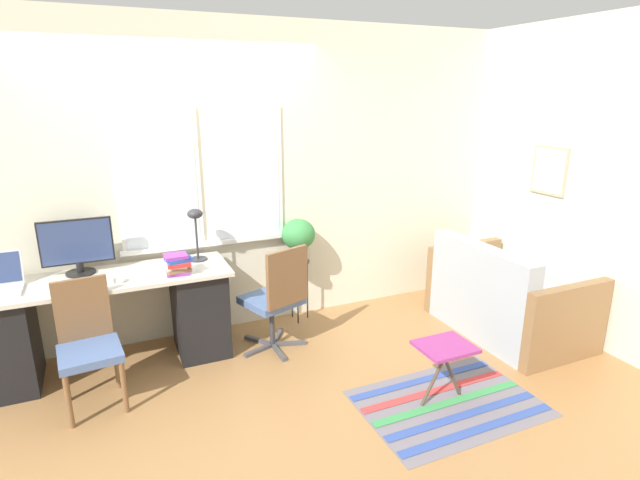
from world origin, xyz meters
TOP-DOWN VIEW (x-y plane):
  - ground_plane at (0.00, 0.00)m, footprint 14.00×14.00m
  - wall_back_with_window at (0.01, 0.67)m, footprint 9.00×0.12m
  - wall_right_with_picture at (3.17, -0.00)m, footprint 0.08×9.00m
  - desk at (-0.65, 0.30)m, footprint 1.88×0.60m
  - laptop at (-1.31, 0.31)m, footprint 0.29×0.32m
  - monitor at (-0.80, 0.46)m, footprint 0.51×0.22m
  - keyboard at (-0.77, 0.17)m, footprint 0.38×0.12m
  - mouse at (-0.51, 0.15)m, footprint 0.05×0.08m
  - desk_lamp at (0.09, 0.43)m, footprint 0.15×0.15m
  - book_stack at (-0.11, 0.14)m, footprint 0.21×0.18m
  - desk_chair_wooden at (-0.78, -0.15)m, footprint 0.43×0.44m
  - office_chair_swivel at (0.64, 0.03)m, footprint 0.56×0.55m
  - couch_loveseat at (2.62, -0.48)m, footprint 0.84×1.34m
  - plant_stand at (1.02, 0.51)m, footprint 0.20×0.20m
  - potted_plant at (1.02, 0.51)m, footprint 0.31×0.31m
  - floor_rug_striped at (1.48, -1.18)m, footprint 1.24×0.86m
  - folding_stool at (1.46, -1.13)m, footprint 0.37×0.32m

SIDE VIEW (x-z plane):
  - ground_plane at x=0.00m, z-range 0.00..0.00m
  - floor_rug_striped at x=1.48m, z-range 0.00..0.01m
  - couch_loveseat at x=2.62m, z-range -0.13..0.72m
  - folding_stool at x=1.46m, z-range 0.17..0.61m
  - desk at x=-0.65m, z-range 0.02..0.78m
  - desk_chair_wooden at x=-0.78m, z-range 0.02..0.90m
  - office_chair_swivel at x=0.64m, z-range 0.02..0.94m
  - plant_stand at x=1.02m, z-range 0.20..0.80m
  - keyboard at x=-0.77m, z-range 0.76..0.77m
  - mouse at x=-0.51m, z-range 0.76..0.79m
  - laptop at x=-1.31m, z-range 0.69..0.94m
  - potted_plant at x=1.02m, z-range 0.63..1.03m
  - book_stack at x=-0.11m, z-range 0.76..0.92m
  - monitor at x=-0.80m, z-range 0.76..1.19m
  - desk_lamp at x=0.09m, z-range 0.86..1.29m
  - wall_back_with_window at x=0.01m, z-range 0.00..2.70m
  - wall_right_with_picture at x=3.17m, z-range 0.00..2.70m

